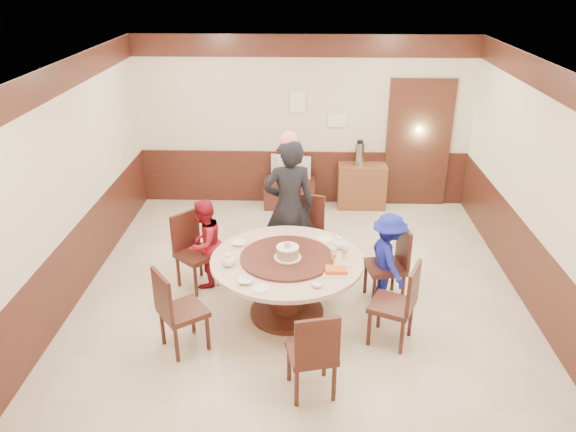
{
  "coord_description": "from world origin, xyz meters",
  "views": [
    {
      "loc": [
        0.04,
        -6.05,
        3.83
      ],
      "look_at": [
        -0.16,
        -0.07,
        1.1
      ],
      "focal_mm": 35.0,
      "sensor_mm": 36.0,
      "label": 1
    }
  ],
  "objects_px": {
    "shrimp_platter": "(336,271)",
    "thermos": "(360,154)",
    "birthday_cake": "(288,252)",
    "person_blue": "(388,259)",
    "person_standing": "(289,207)",
    "tv_stand": "(290,193)",
    "person_red": "(204,244)",
    "television": "(290,168)",
    "side_cabinet": "(362,186)",
    "banquet_table": "(287,275)"
  },
  "relations": [
    {
      "from": "person_red",
      "to": "tv_stand",
      "type": "distance_m",
      "value": 2.77
    },
    {
      "from": "banquet_table",
      "to": "birthday_cake",
      "type": "bearing_deg",
      "value": -74.06
    },
    {
      "from": "tv_stand",
      "to": "person_standing",
      "type": "bearing_deg",
      "value": -88.62
    },
    {
      "from": "person_standing",
      "to": "person_blue",
      "type": "xyz_separation_m",
      "value": [
        1.21,
        -0.72,
        -0.35
      ]
    },
    {
      "from": "television",
      "to": "tv_stand",
      "type": "bearing_deg",
      "value": -168.3
    },
    {
      "from": "tv_stand",
      "to": "shrimp_platter",
      "type": "bearing_deg",
      "value": -80.24
    },
    {
      "from": "shrimp_platter",
      "to": "thermos",
      "type": "bearing_deg",
      "value": 81.43
    },
    {
      "from": "person_blue",
      "to": "birthday_cake",
      "type": "distance_m",
      "value": 1.29
    },
    {
      "from": "person_blue",
      "to": "birthday_cake",
      "type": "xyz_separation_m",
      "value": [
        -1.19,
        -0.4,
        0.28
      ]
    },
    {
      "from": "banquet_table",
      "to": "thermos",
      "type": "xyz_separation_m",
      "value": [
        1.08,
        3.25,
        0.41
      ]
    },
    {
      "from": "banquet_table",
      "to": "television",
      "type": "distance_m",
      "value": 3.23
    },
    {
      "from": "side_cabinet",
      "to": "person_standing",
      "type": "bearing_deg",
      "value": -118.11
    },
    {
      "from": "tv_stand",
      "to": "side_cabinet",
      "type": "relative_size",
      "value": 1.06
    },
    {
      "from": "thermos",
      "to": "person_blue",
      "type": "bearing_deg",
      "value": -87.66
    },
    {
      "from": "person_standing",
      "to": "birthday_cake",
      "type": "xyz_separation_m",
      "value": [
        0.02,
        -1.12,
        -0.07
      ]
    },
    {
      "from": "person_blue",
      "to": "tv_stand",
      "type": "relative_size",
      "value": 1.35
    },
    {
      "from": "person_standing",
      "to": "shrimp_platter",
      "type": "bearing_deg",
      "value": 101.71
    },
    {
      "from": "thermos",
      "to": "tv_stand",
      "type": "bearing_deg",
      "value": -178.5
    },
    {
      "from": "person_red",
      "to": "person_blue",
      "type": "height_order",
      "value": "person_red"
    },
    {
      "from": "banquet_table",
      "to": "tv_stand",
      "type": "distance_m",
      "value": 3.23
    },
    {
      "from": "person_blue",
      "to": "thermos",
      "type": "bearing_deg",
      "value": -13.17
    },
    {
      "from": "banquet_table",
      "to": "side_cabinet",
      "type": "xyz_separation_m",
      "value": [
        1.15,
        3.25,
        -0.16
      ]
    },
    {
      "from": "person_standing",
      "to": "television",
      "type": "xyz_separation_m",
      "value": [
        -0.05,
        2.14,
        -0.22
      ]
    },
    {
      "from": "birthday_cake",
      "to": "television",
      "type": "height_order",
      "value": "birthday_cake"
    },
    {
      "from": "person_red",
      "to": "television",
      "type": "height_order",
      "value": "person_red"
    },
    {
      "from": "birthday_cake",
      "to": "shrimp_platter",
      "type": "xyz_separation_m",
      "value": [
        0.54,
        -0.28,
        -0.07
      ]
    },
    {
      "from": "banquet_table",
      "to": "person_red",
      "type": "relative_size",
      "value": 1.49
    },
    {
      "from": "banquet_table",
      "to": "person_red",
      "type": "height_order",
      "value": "person_red"
    },
    {
      "from": "person_red",
      "to": "thermos",
      "type": "height_order",
      "value": "person_red"
    },
    {
      "from": "person_blue",
      "to": "banquet_table",
      "type": "bearing_deg",
      "value": 91.34
    },
    {
      "from": "side_cabinet",
      "to": "thermos",
      "type": "bearing_deg",
      "value": 180.0
    },
    {
      "from": "person_red",
      "to": "birthday_cake",
      "type": "relative_size",
      "value": 3.73
    },
    {
      "from": "shrimp_platter",
      "to": "tv_stand",
      "type": "height_order",
      "value": "shrimp_platter"
    },
    {
      "from": "person_red",
      "to": "person_blue",
      "type": "xyz_separation_m",
      "value": [
        2.27,
        -0.3,
        -0.01
      ]
    },
    {
      "from": "birthday_cake",
      "to": "shrimp_platter",
      "type": "height_order",
      "value": "birthday_cake"
    },
    {
      "from": "birthday_cake",
      "to": "tv_stand",
      "type": "height_order",
      "value": "birthday_cake"
    },
    {
      "from": "banquet_table",
      "to": "thermos",
      "type": "distance_m",
      "value": 3.45
    },
    {
      "from": "shrimp_platter",
      "to": "person_standing",
      "type": "bearing_deg",
      "value": 111.72
    },
    {
      "from": "person_red",
      "to": "banquet_table",
      "type": "bearing_deg",
      "value": 83.06
    },
    {
      "from": "birthday_cake",
      "to": "person_standing",
      "type": "bearing_deg",
      "value": 90.96
    },
    {
      "from": "person_blue",
      "to": "person_standing",
      "type": "bearing_deg",
      "value": 43.69
    },
    {
      "from": "person_red",
      "to": "television",
      "type": "xyz_separation_m",
      "value": [
        1.0,
        2.56,
        0.11
      ]
    },
    {
      "from": "person_standing",
      "to": "side_cabinet",
      "type": "height_order",
      "value": "person_standing"
    },
    {
      "from": "banquet_table",
      "to": "side_cabinet",
      "type": "height_order",
      "value": "banquet_table"
    },
    {
      "from": "tv_stand",
      "to": "television",
      "type": "distance_m",
      "value": 0.44
    },
    {
      "from": "person_blue",
      "to": "tv_stand",
      "type": "distance_m",
      "value": 3.14
    },
    {
      "from": "person_standing",
      "to": "birthday_cake",
      "type": "relative_size",
      "value": 5.86
    },
    {
      "from": "person_red",
      "to": "tv_stand",
      "type": "xyz_separation_m",
      "value": [
        1.0,
        2.56,
        -0.33
      ]
    },
    {
      "from": "side_cabinet",
      "to": "person_red",
      "type": "bearing_deg",
      "value": -130.47
    },
    {
      "from": "person_blue",
      "to": "birthday_cake",
      "type": "relative_size",
      "value": 3.66
    }
  ]
}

